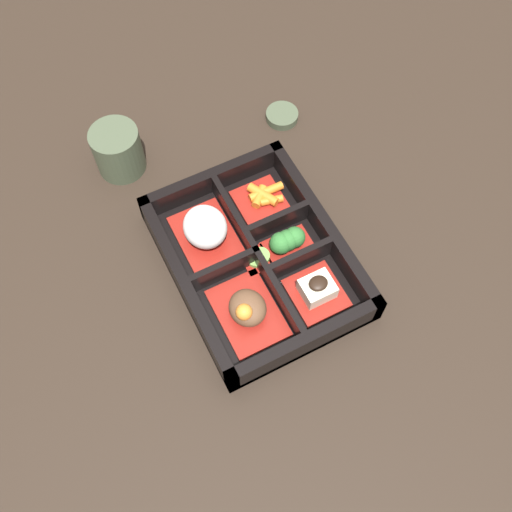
# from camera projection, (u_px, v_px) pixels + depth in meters

# --- Properties ---
(ground_plane) EXTENTS (3.00, 3.00, 0.00)m
(ground_plane) POSITION_uv_depth(u_px,v_px,m) (256.00, 265.00, 0.77)
(ground_plane) COLOR black
(bento_base) EXTENTS (0.27, 0.21, 0.01)m
(bento_base) POSITION_uv_depth(u_px,v_px,m) (256.00, 263.00, 0.76)
(bento_base) COLOR black
(bento_base) RESTS_ON ground_plane
(bento_rim) EXTENTS (0.27, 0.21, 0.04)m
(bento_rim) POSITION_uv_depth(u_px,v_px,m) (258.00, 256.00, 0.75)
(bento_rim) COLOR black
(bento_rim) RESTS_ON ground_plane
(bowl_stew) EXTENTS (0.10, 0.07, 0.05)m
(bowl_stew) POSITION_uv_depth(u_px,v_px,m) (247.00, 310.00, 0.71)
(bowl_stew) COLOR maroon
(bowl_stew) RESTS_ON bento_base
(bowl_rice) EXTENTS (0.10, 0.07, 0.05)m
(bowl_rice) POSITION_uv_depth(u_px,v_px,m) (205.00, 229.00, 0.75)
(bowl_rice) COLOR maroon
(bowl_rice) RESTS_ON bento_base
(bowl_tofu) EXTENTS (0.07, 0.06, 0.04)m
(bowl_tofu) POSITION_uv_depth(u_px,v_px,m) (317.00, 290.00, 0.73)
(bowl_tofu) COLOR maroon
(bowl_tofu) RESTS_ON bento_base
(bowl_greens) EXTENTS (0.04, 0.06, 0.03)m
(bowl_greens) POSITION_uv_depth(u_px,v_px,m) (287.00, 241.00, 0.75)
(bowl_greens) COLOR maroon
(bowl_greens) RESTS_ON bento_base
(bowl_carrots) EXTENTS (0.07, 0.07, 0.02)m
(bowl_carrots) POSITION_uv_depth(u_px,v_px,m) (263.00, 199.00, 0.79)
(bowl_carrots) COLOR maroon
(bowl_carrots) RESTS_ON bento_base
(bowl_pickles) EXTENTS (0.04, 0.03, 0.01)m
(bowl_pickles) POSITION_uv_depth(u_px,v_px,m) (258.00, 258.00, 0.75)
(bowl_pickles) COLOR maroon
(bowl_pickles) RESTS_ON bento_base
(tea_cup) EXTENTS (0.07, 0.07, 0.07)m
(tea_cup) POSITION_uv_depth(u_px,v_px,m) (118.00, 150.00, 0.81)
(tea_cup) COLOR #424C38
(tea_cup) RESTS_ON ground_plane
(sauce_dish) EXTENTS (0.05, 0.05, 0.01)m
(sauce_dish) POSITION_uv_depth(u_px,v_px,m) (282.00, 116.00, 0.87)
(sauce_dish) COLOR #424C38
(sauce_dish) RESTS_ON ground_plane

